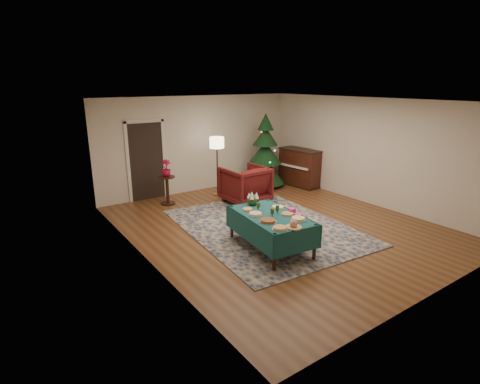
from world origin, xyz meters
TOP-DOWN VIEW (x-y plane):
  - room_shell at (0.00, 0.00)m, footprint 7.00×7.00m
  - doorway at (-1.60, 3.48)m, footprint 1.08×0.04m
  - rug at (-0.30, 0.05)m, footprint 3.51×4.43m
  - buffet_table at (-0.88, -0.84)m, footprint 1.22×1.85m
  - platter_0 at (-1.20, -1.47)m, footprint 0.28×0.28m
  - platter_1 at (-0.97, -1.56)m, footprint 0.29×0.29m
  - platter_2 at (-0.66, -1.35)m, footprint 0.28×0.28m
  - platter_3 at (-1.16, -1.10)m, footprint 0.32×0.32m
  - platter_4 at (-0.63, -1.02)m, footprint 0.26×0.26m
  - platter_5 at (-1.13, -0.69)m, footprint 0.28×0.28m
  - platter_6 at (-0.52, -0.62)m, footprint 0.26×0.26m
  - platter_7 at (-1.09, -0.39)m, footprint 0.22×0.22m
  - goblet_0 at (-0.93, -0.51)m, footprint 0.07×0.07m
  - goblet_1 at (-0.73, -0.85)m, footprint 0.07×0.07m
  - goblet_2 at (-0.92, -0.93)m, footprint 0.07×0.07m
  - napkin_stack at (-0.49, -1.16)m, footprint 0.15×0.15m
  - gift_box at (-0.49, -0.98)m, footprint 0.12×0.12m
  - centerpiece at (-0.80, -0.17)m, footprint 0.24×0.25m
  - armchair at (0.36, 1.71)m, footprint 1.07×1.01m
  - floor_lamp at (0.14, 2.75)m, footprint 0.39×0.39m
  - side_table at (-1.37, 2.76)m, footprint 0.42×0.42m
  - potted_plant at (-1.37, 2.76)m, footprint 0.24×0.43m
  - christmas_tree at (1.79, 2.71)m, footprint 1.48×1.48m
  - piano at (2.71, 2.15)m, footprint 0.74×1.36m

SIDE VIEW (x-z plane):
  - rug at x=-0.30m, z-range 0.00..0.02m
  - side_table at x=-1.37m, z-range -0.01..0.73m
  - armchair at x=0.36m, z-range 0.00..1.07m
  - buffet_table at x=-0.88m, z-range 0.20..0.88m
  - piano at x=2.71m, z-range -0.01..1.11m
  - platter_4 at x=-0.63m, z-range 0.68..0.72m
  - platter_6 at x=-0.52m, z-range 0.68..0.72m
  - platter_7 at x=-1.09m, z-range 0.68..0.72m
  - napkin_stack at x=-0.49m, z-range 0.68..0.72m
  - platter_0 at x=-1.20m, z-range 0.68..0.72m
  - platter_3 at x=-1.16m, z-range 0.68..0.73m
  - platter_5 at x=-1.13m, z-range 0.68..0.73m
  - platter_2 at x=-0.66m, z-range 0.68..0.73m
  - gift_box at x=-0.49m, z-range 0.68..0.77m
  - platter_1 at x=-0.97m, z-range 0.67..0.81m
  - goblet_0 at x=-0.93m, z-range 0.68..0.84m
  - goblet_1 at x=-0.73m, z-range 0.68..0.84m
  - goblet_2 at x=-0.92m, z-range 0.68..0.84m
  - centerpiece at x=-0.80m, z-range 0.66..0.94m
  - potted_plant at x=-1.37m, z-range 0.74..0.98m
  - christmas_tree at x=1.79m, z-range -0.11..2.08m
  - doorway at x=-1.60m, z-range 0.02..2.18m
  - room_shell at x=0.00m, z-range -2.15..4.85m
  - floor_lamp at x=0.14m, z-range 0.57..2.19m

